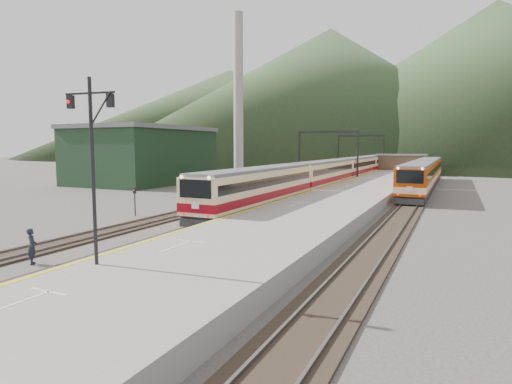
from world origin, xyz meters
The scene contains 18 objects.
track_main centered at (0.00, 40.00, 0.07)m, with size 2.60×200.00×0.23m.
track_far centered at (-5.00, 40.00, 0.07)m, with size 2.60×200.00×0.23m.
track_second centered at (11.50, 40.00, 0.07)m, with size 2.60×200.00×0.23m.
platform centered at (5.60, 38.00, 0.50)m, with size 8.00×100.00×1.00m, color gray.
gantry_near centered at (-2.85, 55.00, 5.59)m, with size 9.55×0.25×8.00m.
gantry_far centered at (-2.85, 80.00, 5.59)m, with size 9.55×0.25×8.00m.
warehouse centered at (-28.00, 42.00, 4.32)m, with size 14.50×20.50×8.60m.
smokestack centered at (-22.00, 62.00, 15.00)m, with size 1.80×1.80×30.00m, color #9E998E.
station_shed centered at (5.60, 78.00, 2.57)m, with size 9.40×4.40×3.10m.
hill_a centered at (-40.00, 190.00, 30.00)m, with size 180.00×180.00×60.00m, color #293F20.
hill_b centered at (30.00, 230.00, 37.50)m, with size 220.00×220.00×75.00m, color #293F20.
hill_d centered at (-120.00, 240.00, 27.50)m, with size 200.00×200.00×55.00m, color #293F20.
main_train centered at (0.00, 63.47, 2.01)m, with size 2.92×100.06×3.56m.
second_train centered at (11.50, 50.79, 1.99)m, with size 2.88×39.22×3.51m.
signal_mast centered at (2.75, 2.22, 5.35)m, with size 2.19×0.42×7.14m.
short_signal_b centered at (-3.06, 27.15, 1.46)m, with size 0.25×0.21×2.27m.
short_signal_c centered at (-7.99, 16.83, 1.46)m, with size 0.26×0.22×2.27m.
worker centered at (-2.74, 3.58, 0.87)m, with size 0.63×0.41×1.73m, color #1B222D.
Camera 1 is at (15.26, -9.86, 5.56)m, focal length 30.00 mm.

